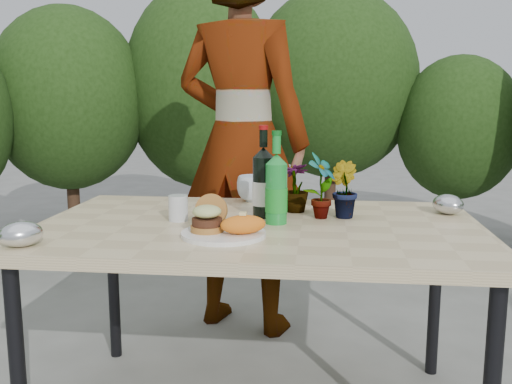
# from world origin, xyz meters

# --- Properties ---
(patio_table) EXTENTS (1.60, 1.00, 0.75)m
(patio_table) POSITION_xyz_m (0.00, 0.00, 0.69)
(patio_table) COLOR #CDB889
(patio_table) RESTS_ON ground
(shrub_hedge) EXTENTS (6.79, 5.08, 2.14)m
(shrub_hedge) POSITION_xyz_m (-0.11, 1.79, 1.14)
(shrub_hedge) COLOR #382316
(shrub_hedge) RESTS_ON ground
(dinner_plate) EXTENTS (0.28, 0.28, 0.01)m
(dinner_plate) POSITION_xyz_m (-0.09, -0.20, 0.76)
(dinner_plate) COLOR white
(dinner_plate) RESTS_ON patio_table
(burger_stack) EXTENTS (0.11, 0.16, 0.11)m
(burger_stack) POSITION_xyz_m (-0.15, -0.18, 0.81)
(burger_stack) COLOR #B7722D
(burger_stack) RESTS_ON dinner_plate
(sweet_potato) EXTENTS (0.17, 0.12, 0.06)m
(sweet_potato) POSITION_xyz_m (-0.03, -0.22, 0.80)
(sweet_potato) COLOR orange
(sweet_potato) RESTS_ON dinner_plate
(grilled_veg) EXTENTS (0.08, 0.05, 0.03)m
(grilled_veg) POSITION_xyz_m (-0.08, -0.10, 0.78)
(grilled_veg) COLOR olive
(grilled_veg) RESTS_ON dinner_plate
(wine_bottle) EXTENTS (0.08, 0.08, 0.35)m
(wine_bottle) POSITION_xyz_m (0.01, 0.12, 0.88)
(wine_bottle) COLOR black
(wine_bottle) RESTS_ON patio_table
(sparkling_water) EXTENTS (0.08, 0.08, 0.34)m
(sparkling_water) POSITION_xyz_m (0.06, 0.01, 0.87)
(sparkling_water) COLOR #18842D
(sparkling_water) RESTS_ON patio_table
(plastic_cup) EXTENTS (0.07, 0.07, 0.09)m
(plastic_cup) POSITION_xyz_m (-0.30, 0.02, 0.80)
(plastic_cup) COLOR silver
(plastic_cup) RESTS_ON patio_table
(seedling_left) EXTENTS (0.14, 0.16, 0.25)m
(seedling_left) POSITION_xyz_m (0.22, 0.12, 0.87)
(seedling_left) COLOR #21531C
(seedling_left) RESTS_ON patio_table
(seedling_mid) EXTENTS (0.14, 0.15, 0.21)m
(seedling_mid) POSITION_xyz_m (0.31, 0.15, 0.86)
(seedling_mid) COLOR #29581E
(seedling_mid) RESTS_ON patio_table
(seedling_right) EXTENTS (0.15, 0.15, 0.19)m
(seedling_right) POSITION_xyz_m (0.12, 0.23, 0.85)
(seedling_right) COLOR #1D511B
(seedling_right) RESTS_ON patio_table
(blue_bowl) EXTENTS (0.17, 0.17, 0.11)m
(blue_bowl) POSITION_xyz_m (-0.07, 0.43, 0.81)
(blue_bowl) COLOR silver
(blue_bowl) RESTS_ON patio_table
(foil_packet_left) EXTENTS (0.17, 0.17, 0.08)m
(foil_packet_left) POSITION_xyz_m (-0.69, -0.40, 0.79)
(foil_packet_left) COLOR silver
(foil_packet_left) RESTS_ON patio_table
(foil_packet_right) EXTENTS (0.16, 0.17, 0.08)m
(foil_packet_right) POSITION_xyz_m (0.72, 0.25, 0.79)
(foil_packet_right) COLOR #BBBEC2
(foil_packet_right) RESTS_ON patio_table
(person) EXTENTS (0.82, 0.66, 1.96)m
(person) POSITION_xyz_m (-0.18, 0.85, 0.98)
(person) COLOR #965F4B
(person) RESTS_ON ground
(terracotta_pot) EXTENTS (0.17, 0.17, 0.14)m
(terracotta_pot) POSITION_xyz_m (-1.31, 2.01, 0.07)
(terracotta_pot) COLOR #B4562E
(terracotta_pot) RESTS_ON ground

